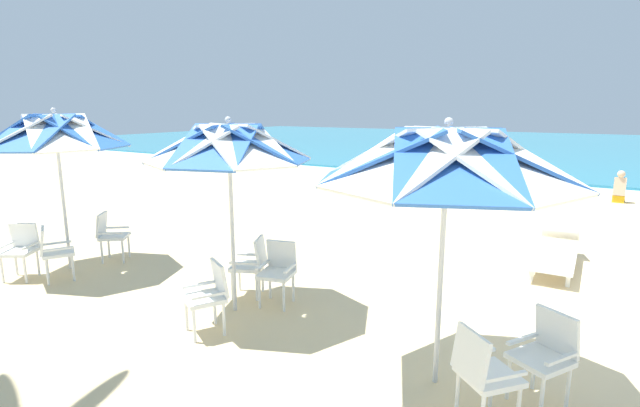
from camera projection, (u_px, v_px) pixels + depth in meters
name	position (u px, v px, depth m)	size (l,w,h in m)	color
ground_plane	(587.00, 305.00, 6.51)	(80.00, 80.00, 0.00)	beige
sea	(610.00, 148.00, 30.83)	(80.00, 36.00, 0.10)	teal
surf_foam	(604.00, 190.00, 15.57)	(80.00, 0.70, 0.01)	white
beach_umbrella_0	(447.00, 158.00, 4.24)	(2.43, 2.43, 2.58)	silver
plastic_chair_0	(546.00, 352.00, 4.27)	(0.61, 0.62, 0.87)	white
plastic_chair_1	(483.00, 371.00, 3.96)	(0.63, 0.63, 0.87)	white
beach_umbrella_1	(229.00, 145.00, 5.89)	(2.10, 2.10, 2.56)	silver
plastic_chair_2	(278.00, 269.00, 6.47)	(0.53, 0.56, 0.87)	white
plastic_chair_3	(252.00, 263.00, 6.72)	(0.61, 0.59, 0.87)	white
plastic_chair_4	(209.00, 293.00, 5.62)	(0.60, 0.62, 0.87)	white
beach_umbrella_2	(56.00, 133.00, 7.50)	(2.23, 2.23, 2.66)	silver
plastic_chair_5	(21.00, 247.00, 7.45)	(0.61, 0.63, 0.87)	white
plastic_chair_6	(110.00, 233.00, 8.29)	(0.63, 0.62, 0.87)	white
plastic_chair_7	(53.00, 250.00, 7.32)	(0.60, 0.62, 0.87)	white
sun_lounger_1	(555.00, 252.00, 7.93)	(0.67, 2.16, 0.62)	white
beachgoer_seated	(619.00, 192.00, 13.58)	(0.30, 0.93, 0.92)	yellow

